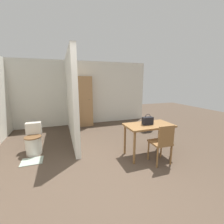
# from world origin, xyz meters

# --- Properties ---
(ground_plane) EXTENTS (16.00, 16.00, 0.00)m
(ground_plane) POSITION_xyz_m (0.00, 0.00, 0.00)
(ground_plane) COLOR #4C3D30
(wall_back) EXTENTS (5.76, 0.12, 2.50)m
(wall_back) POSITION_xyz_m (0.00, 4.22, 1.25)
(wall_back) COLOR silver
(wall_back) RESTS_ON ground_plane
(partition_wall) EXTENTS (0.12, 2.85, 2.50)m
(partition_wall) POSITION_xyz_m (-0.41, 2.73, 1.25)
(partition_wall) COLOR silver
(partition_wall) RESTS_ON ground_plane
(dining_table) EXTENTS (1.09, 0.61, 0.76)m
(dining_table) POSITION_xyz_m (1.17, 0.97, 0.66)
(dining_table) COLOR brown
(dining_table) RESTS_ON ground_plane
(wooden_chair) EXTENTS (0.40, 0.40, 0.87)m
(wooden_chair) POSITION_xyz_m (1.23, 0.54, 0.49)
(wooden_chair) COLOR brown
(wooden_chair) RESTS_ON ground_plane
(toilet) EXTENTS (0.38, 0.53, 0.72)m
(toilet) POSITION_xyz_m (-1.40, 2.00, 0.31)
(toilet) COLOR silver
(toilet) RESTS_ON ground_plane
(handbag) EXTENTS (0.24, 0.12, 0.25)m
(handbag) POSITION_xyz_m (1.13, 0.98, 0.85)
(handbag) COLOR black
(handbag) RESTS_ON dining_table
(wooden_cabinet) EXTENTS (0.63, 0.45, 1.91)m
(wooden_cabinet) POSITION_xyz_m (0.14, 3.93, 0.95)
(wooden_cabinet) COLOR #997047
(wooden_cabinet) RESTS_ON ground_plane
(bath_mat) EXTENTS (0.44, 0.36, 0.01)m
(bath_mat) POSITION_xyz_m (-1.40, 1.55, 0.01)
(bath_mat) COLOR #99A899
(bath_mat) RESTS_ON ground_plane
(space_heater) EXTENTS (0.31, 0.18, 0.48)m
(space_heater) POSITION_xyz_m (2.12, 2.48, 0.24)
(space_heater) COLOR #2D2D33
(space_heater) RESTS_ON ground_plane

